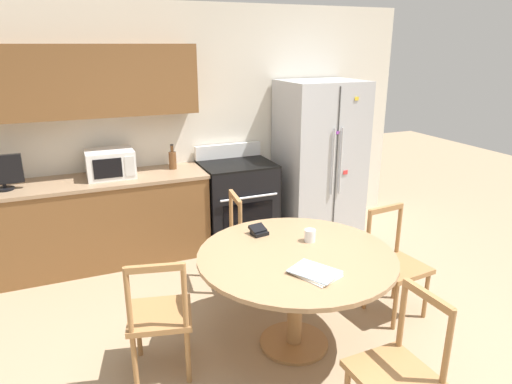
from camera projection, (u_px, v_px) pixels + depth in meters
name	position (u px, v px, depth m)	size (l,w,h in m)	color
ground_plane	(304.00, 368.00, 3.22)	(14.00, 14.00, 0.00)	#9E8466
back_wall	(168.00, 115.00, 4.92)	(5.20, 0.44, 2.60)	silver
kitchen_counter	(101.00, 221.00, 4.66)	(2.17, 0.64, 0.90)	brown
refrigerator	(319.00, 158.00, 5.38)	(0.91, 0.77, 1.79)	#B2B5BA
oven_range	(238.00, 202.00, 5.18)	(0.79, 0.68, 1.08)	black
microwave	(110.00, 164.00, 4.57)	(0.46, 0.38, 0.27)	white
countertop_tv	(2.00, 172.00, 4.14)	(0.35, 0.16, 0.33)	black
counter_bottle	(173.00, 160.00, 4.86)	(0.08, 0.08, 0.27)	brown
dining_table	(296.00, 268.00, 3.28)	(1.42, 1.42, 0.76)	#997551
dining_chair_far	(253.00, 241.00, 4.22)	(0.47, 0.47, 0.90)	#9E7042
dining_chair_right	(395.00, 265.00, 3.78)	(0.46, 0.46, 0.90)	#9E7042
dining_chair_left	(160.00, 317.00, 3.06)	(0.50, 0.50, 0.90)	#9E7042
dining_chair_near	(397.00, 372.00, 2.54)	(0.43, 0.43, 0.90)	#9E7042
candle_glass	(310.00, 236.00, 3.44)	(0.08, 0.08, 0.09)	silver
wallet	(259.00, 231.00, 3.57)	(0.14, 0.14, 0.07)	black
mail_stack	(314.00, 272.00, 2.96)	(0.34, 0.37, 0.02)	white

